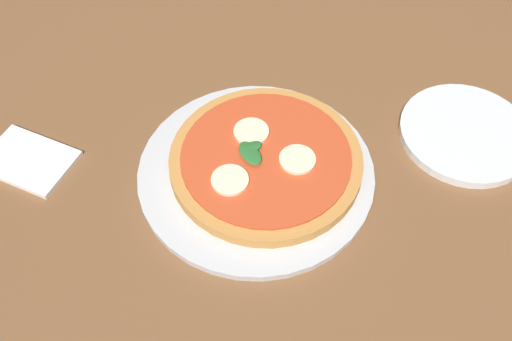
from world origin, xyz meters
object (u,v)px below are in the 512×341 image
(dining_table, at_px, (280,193))
(napkin, at_px, (29,160))
(plate_white, at_px, (465,133))
(serving_tray, at_px, (256,172))
(pizza, at_px, (266,160))

(dining_table, bearing_deg, napkin, -160.27)
(plate_white, xyz_separation_m, napkin, (-0.60, -0.27, -0.00))
(serving_tray, relative_size, plate_white, 1.71)
(pizza, height_order, napkin, pizza)
(dining_table, bearing_deg, pizza, -129.89)
(dining_table, relative_size, serving_tray, 3.95)
(plate_white, height_order, napkin, plate_white)
(dining_table, xyz_separation_m, serving_tray, (-0.03, -0.04, 0.09))
(serving_tray, relative_size, pizza, 1.23)
(pizza, bearing_deg, dining_table, 50.11)
(plate_white, bearing_deg, pizza, -148.46)
(pizza, xyz_separation_m, plate_white, (0.27, 0.16, -0.02))
(dining_table, relative_size, pizza, 4.86)
(dining_table, xyz_separation_m, plate_white, (0.25, 0.14, 0.09))
(napkin, bearing_deg, serving_tray, 15.69)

